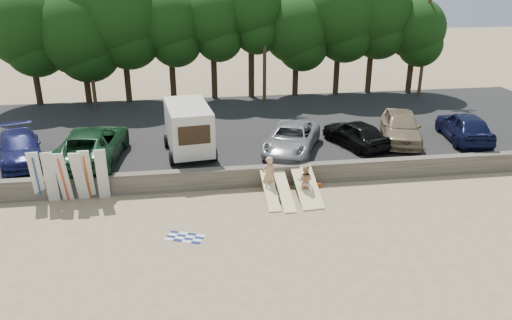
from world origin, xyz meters
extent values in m
plane|color=tan|center=(0.00, 0.00, 0.00)|extent=(120.00, 120.00, 0.00)
cube|color=#6B6356|center=(0.00, 3.00, 0.50)|extent=(44.00, 0.50, 1.00)
cube|color=#282828|center=(0.00, 10.50, 0.35)|extent=(44.00, 14.50, 0.70)
cylinder|color=#382616|center=(-14.13, 17.60, 2.54)|extent=(0.44, 0.44, 3.69)
sphere|color=#184012|center=(-14.13, 17.60, 6.15)|extent=(5.72, 5.72, 5.72)
cylinder|color=#382616|center=(-10.69, 17.49, 2.41)|extent=(0.44, 0.44, 3.43)
sphere|color=#184012|center=(-10.69, 17.49, 5.76)|extent=(6.14, 6.14, 6.14)
cylinder|color=#382616|center=(-7.84, 17.60, 2.76)|extent=(0.44, 0.44, 4.11)
sphere|color=#184012|center=(-7.84, 17.60, 6.77)|extent=(6.08, 6.08, 6.08)
cylinder|color=#382616|center=(-4.58, 17.60, 2.60)|extent=(0.44, 0.44, 3.81)
sphere|color=#184012|center=(-4.58, 17.60, 6.32)|extent=(4.98, 4.98, 4.98)
cylinder|color=#382616|center=(-1.53, 17.60, 2.68)|extent=(0.44, 0.44, 3.96)
sphere|color=#184012|center=(-1.53, 17.60, 6.55)|extent=(4.65, 4.65, 4.65)
cylinder|color=#382616|center=(1.26, 17.60, 2.86)|extent=(0.44, 0.44, 4.33)
sphere|color=#184012|center=(1.26, 17.60, 7.10)|extent=(4.54, 4.54, 4.54)
cylinder|color=#382616|center=(4.65, 17.60, 2.38)|extent=(0.44, 0.44, 3.36)
sphere|color=#184012|center=(4.65, 17.60, 5.66)|extent=(5.13, 5.13, 5.13)
cylinder|color=#382616|center=(7.87, 17.60, 2.73)|extent=(0.44, 0.44, 4.07)
sphere|color=#184012|center=(7.87, 17.60, 6.71)|extent=(5.79, 5.79, 5.79)
cylinder|color=#382616|center=(10.49, 17.60, 2.77)|extent=(0.44, 0.44, 4.14)
sphere|color=#184012|center=(10.49, 17.60, 6.82)|extent=(5.54, 5.54, 5.54)
cylinder|color=#382616|center=(13.61, 17.07, 2.36)|extent=(0.44, 0.44, 3.31)
sphere|color=#184012|center=(13.61, 17.07, 5.59)|extent=(4.51, 4.51, 4.51)
cylinder|color=#473321|center=(-10.00, 16.00, 5.20)|extent=(0.26, 0.26, 9.00)
cylinder|color=#473321|center=(2.00, 16.00, 5.20)|extent=(0.26, 0.26, 9.00)
cylinder|color=#473321|center=(14.00, 16.00, 5.20)|extent=(0.26, 0.26, 9.00)
cube|color=beige|center=(-3.67, 6.07, 2.22)|extent=(2.58, 4.41, 2.30)
cube|color=black|center=(-3.42, 3.97, 2.43)|extent=(1.56, 0.23, 0.94)
cylinder|color=black|center=(-4.60, 4.59, 1.05)|extent=(0.29, 0.71, 0.69)
cylinder|color=black|center=(-2.41, 4.85, 1.05)|extent=(0.29, 0.71, 0.69)
cylinder|color=black|center=(-4.92, 7.29, 1.05)|extent=(0.29, 0.71, 0.69)
cylinder|color=black|center=(-2.74, 7.56, 1.05)|extent=(0.29, 0.71, 0.69)
imported|color=#161A50|center=(-12.31, 6.28, 1.43)|extent=(3.58, 5.42, 1.46)
imported|color=#153B20|center=(-8.63, 5.74, 1.59)|extent=(3.47, 6.65, 1.79)
imported|color=gray|center=(1.79, 5.61, 1.43)|extent=(4.37, 5.81, 1.47)
imported|color=black|center=(5.48, 5.93, 1.44)|extent=(3.14, 4.70, 1.49)
imported|color=#907A5B|center=(8.30, 6.34, 1.57)|extent=(3.50, 5.47, 1.73)
imported|color=#0E1234|center=(11.92, 5.91, 1.54)|extent=(2.73, 5.19, 1.68)
cube|color=silver|center=(-10.57, 2.60, 1.28)|extent=(0.57, 0.67, 2.55)
cube|color=silver|center=(-9.94, 2.42, 1.28)|extent=(0.58, 0.61, 2.57)
cube|color=silver|center=(-9.39, 2.37, 1.27)|extent=(0.57, 0.73, 2.54)
cube|color=silver|center=(-8.69, 2.37, 1.26)|extent=(0.57, 0.78, 2.53)
cube|color=silver|center=(-8.37, 2.52, 1.27)|extent=(0.52, 0.65, 2.55)
cube|color=silver|center=(-7.69, 2.44, 1.28)|extent=(0.57, 0.60, 2.57)
cube|color=#FFEFA0|center=(-0.10, 1.47, 0.49)|extent=(0.56, 2.88, 0.98)
cube|color=#FFEFA0|center=(0.56, 1.31, 0.40)|extent=(0.56, 2.92, 0.81)
cube|color=#FFEFA0|center=(1.44, 1.41, 0.47)|extent=(0.56, 2.89, 0.93)
cube|color=#FFEFA0|center=(1.89, 1.44, 0.51)|extent=(0.56, 2.87, 1.01)
imported|color=tan|center=(-0.07, 1.95, 0.95)|extent=(0.80, 0.64, 1.91)
imported|color=tan|center=(1.56, 1.45, 0.79)|extent=(0.94, 0.86, 1.57)
cube|color=#23832E|center=(1.49, 2.40, 0.16)|extent=(0.38, 0.30, 0.32)
cube|color=#C04516|center=(2.44, 2.40, 0.11)|extent=(0.30, 0.26, 0.22)
plane|color=white|center=(-4.07, -1.54, 0.01)|extent=(1.96, 1.96, 0.00)
camera|label=1|loc=(-3.76, -19.18, 10.33)|focal=35.00mm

